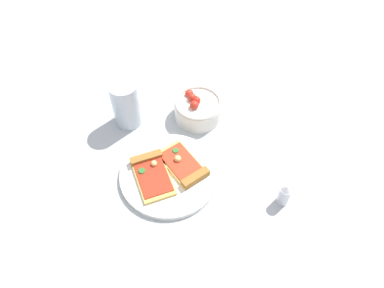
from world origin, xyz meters
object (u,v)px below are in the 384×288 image
object	(u,v)px
pizza_slice_far	(185,166)
pepper_shaker	(285,194)
pizza_slice_near	(151,172)
soda_glass	(126,105)
salad_bowl	(198,108)
plate	(169,174)

from	to	relation	value
pizza_slice_far	pepper_shaker	xyz separation A→B (m)	(-0.24, 0.07, 0.01)
pizza_slice_near	pizza_slice_far	xyz separation A→B (m)	(-0.08, -0.02, 0.00)
soda_glass	pepper_shaker	world-z (taller)	soda_glass
pizza_slice_near	pizza_slice_far	size ratio (longest dim) A/B	1.05
pizza_slice_near	salad_bowl	bearing A→B (deg)	-114.75
plate	soda_glass	distance (m)	0.23
pepper_shaker	plate	bearing A→B (deg)	-9.54
pizza_slice_near	salad_bowl	distance (m)	0.24
pizza_slice_near	soda_glass	distance (m)	0.21
pizza_slice_near	pepper_shaker	bearing A→B (deg)	172.80
pizza_slice_near	pepper_shaker	distance (m)	0.33
plate	pizza_slice_far	world-z (taller)	pizza_slice_far
plate	soda_glass	world-z (taller)	soda_glass
plate	pizza_slice_far	xyz separation A→B (m)	(-0.04, -0.02, 0.01)
soda_glass	pepper_shaker	size ratio (longest dim) A/B	2.07
pizza_slice_far	pepper_shaker	distance (m)	0.25
plate	pizza_slice_far	bearing A→B (deg)	-154.44
pizza_slice_far	pepper_shaker	bearing A→B (deg)	164.84
soda_glass	pepper_shaker	bearing A→B (deg)	152.10
salad_bowl	pizza_slice_far	bearing A→B (deg)	84.83
salad_bowl	pizza_slice_near	bearing A→B (deg)	65.25
pizza_slice_far	pepper_shaker	size ratio (longest dim) A/B	2.22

